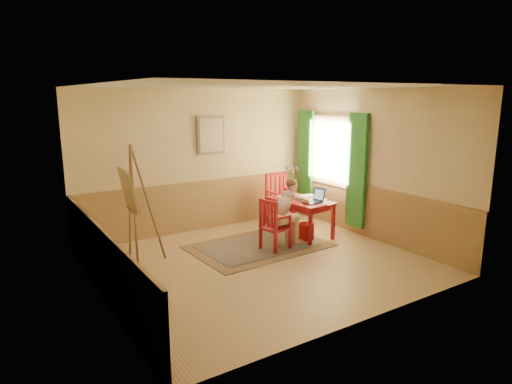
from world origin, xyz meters
TOP-DOWN VIEW (x-y plane):
  - room at (0.00, 0.00)m, footprint 5.04×4.54m
  - wainscot at (0.00, 0.80)m, footprint 5.00×4.50m
  - window at (2.42, 1.10)m, footprint 0.12×2.01m
  - wall_portrait at (0.25, 2.20)m, footprint 0.60×0.05m
  - rug at (0.41, 0.69)m, footprint 2.47×1.71m
  - table at (1.42, 0.79)m, footprint 0.87×1.28m
  - chair_left at (0.52, 0.40)m, footprint 0.50×0.48m
  - chair_back at (1.54, 1.65)m, footprint 0.53×0.55m
  - figure at (0.81, 0.45)m, footprint 0.94×0.49m
  - laptop at (1.51, 0.49)m, footprint 0.45×0.32m
  - papers at (1.62, 0.77)m, footprint 0.75×1.21m
  - vase at (1.56, 1.23)m, footprint 0.21×0.31m
  - wastebasket at (1.36, 0.53)m, footprint 0.39×0.39m
  - easel at (-1.74, 1.09)m, footprint 0.68×0.87m

SIDE VIEW (x-z plane):
  - rug at x=0.41m, z-range 0.00..0.02m
  - wastebasket at x=1.36m, z-range 0.00..0.32m
  - chair_left at x=0.52m, z-range 0.00..0.92m
  - wainscot at x=0.00m, z-range 0.00..1.00m
  - chair_back at x=1.54m, z-range 0.00..1.08m
  - table at x=1.42m, z-range 0.27..0.99m
  - figure at x=0.81m, z-range 0.06..1.28m
  - papers at x=1.62m, z-range 0.72..0.73m
  - laptop at x=1.51m, z-range 0.65..0.89m
  - vase at x=1.56m, z-range 0.70..1.28m
  - easel at x=-1.74m, z-range 0.18..2.12m
  - window at x=2.42m, z-range 0.25..2.45m
  - room at x=0.00m, z-range -0.02..2.82m
  - wall_portrait at x=0.25m, z-range 1.52..2.28m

